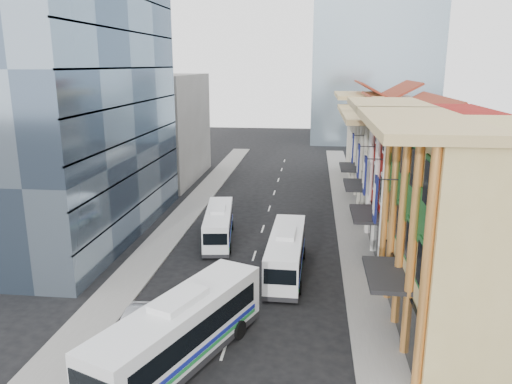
# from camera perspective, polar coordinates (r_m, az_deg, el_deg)

# --- Properties ---
(ground) EXTENTS (200.00, 200.00, 0.00)m
(ground) POSITION_cam_1_polar(r_m,az_deg,el_deg) (28.14, -4.01, -18.57)
(ground) COLOR black
(ground) RESTS_ON ground
(sidewalk_right) EXTENTS (3.00, 90.00, 0.15)m
(sidewalk_right) POSITION_cam_1_polar(r_m,az_deg,el_deg) (47.84, 10.99, -4.44)
(sidewalk_right) COLOR slate
(sidewalk_right) RESTS_ON ground
(sidewalk_left) EXTENTS (3.00, 90.00, 0.15)m
(sidewalk_left) POSITION_cam_1_polar(r_m,az_deg,el_deg) (49.43, -9.09, -3.73)
(sidewalk_left) COLOR slate
(sidewalk_left) RESTS_ON ground
(shophouse_tan) EXTENTS (8.00, 14.00, 12.00)m
(shophouse_tan) POSITION_cam_1_polar(r_m,az_deg,el_deg) (31.14, 23.96, -4.26)
(shophouse_tan) COLOR tan
(shophouse_tan) RESTS_ON ground
(shophouse_red) EXTENTS (8.00, 10.00, 12.00)m
(shophouse_red) POSITION_cam_1_polar(r_m,az_deg,el_deg) (42.31, 19.30, 0.88)
(shophouse_red) COLOR maroon
(shophouse_red) RESTS_ON ground
(shophouse_cream_near) EXTENTS (8.00, 9.00, 10.00)m
(shophouse_cream_near) POSITION_cam_1_polar(r_m,az_deg,el_deg) (51.61, 16.99, 2.25)
(shophouse_cream_near) COLOR beige
(shophouse_cream_near) RESTS_ON ground
(shophouse_cream_mid) EXTENTS (8.00, 9.00, 10.00)m
(shophouse_cream_mid) POSITION_cam_1_polar(r_m,az_deg,el_deg) (60.32, 15.52, 4.04)
(shophouse_cream_mid) COLOR beige
(shophouse_cream_mid) RESTS_ON ground
(shophouse_cream_far) EXTENTS (8.00, 12.00, 11.00)m
(shophouse_cream_far) POSITION_cam_1_polar(r_m,az_deg,el_deg) (70.51, 14.28, 5.96)
(shophouse_cream_far) COLOR beige
(shophouse_cream_far) RESTS_ON ground
(office_tower) EXTENTS (12.00, 26.00, 30.00)m
(office_tower) POSITION_cam_1_polar(r_m,az_deg,el_deg) (47.37, -21.07, 13.11)
(office_tower) COLOR #425469
(office_tower) RESTS_ON ground
(office_block_far) EXTENTS (10.00, 18.00, 14.00)m
(office_block_far) POSITION_cam_1_polar(r_m,az_deg,el_deg) (68.84, -10.94, 7.21)
(office_block_far) COLOR gray
(office_block_far) RESTS_ON ground
(bus_left_near) EXTENTS (7.25, 12.33, 3.90)m
(bus_left_near) POSITION_cam_1_polar(r_m,az_deg,el_deg) (27.04, -8.65, -15.36)
(bus_left_near) COLOR silver
(bus_left_near) RESTS_ON ground
(bus_left_far) EXTENTS (3.46, 9.79, 3.07)m
(bus_left_far) POSITION_cam_1_polar(r_m,az_deg,el_deg) (44.50, -4.29, -3.66)
(bus_left_far) COLOR white
(bus_left_far) RESTS_ON ground
(bus_right) EXTENTS (2.67, 10.56, 3.37)m
(bus_right) POSITION_cam_1_polar(r_m,az_deg,el_deg) (37.56, 3.45, -6.88)
(bus_right) COLOR white
(bus_right) RESTS_ON ground
(sedan_left) EXTENTS (2.25, 4.64, 1.52)m
(sedan_left) POSITION_cam_1_polar(r_m,az_deg,el_deg) (30.63, -13.88, -14.39)
(sedan_left) COLOR silver
(sedan_left) RESTS_ON ground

